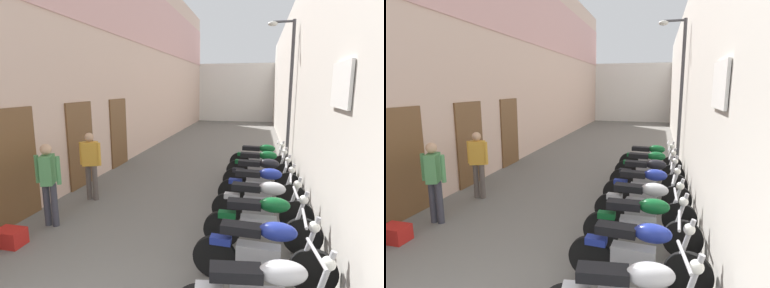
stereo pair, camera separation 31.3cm
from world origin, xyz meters
TOP-DOWN VIEW (x-y plane):
  - ground_plane at (0.00, 8.97)m, footprint 37.94×37.94m
  - building_left at (-2.97, 10.91)m, footprint 0.45×21.94m
  - building_right at (2.98, 10.96)m, footprint 0.45×21.94m
  - building_far_end at (0.00, 22.94)m, footprint 8.56×2.00m
  - motorcycle_second at (1.84, 2.39)m, footprint 1.85×0.58m
  - motorcycle_third at (1.84, 3.27)m, footprint 1.85×0.58m
  - motorcycle_fourth at (1.84, 4.08)m, footprint 1.85×0.58m
  - motorcycle_fifth at (1.84, 5.02)m, footprint 1.85×0.58m
  - motorcycle_sixth at (1.84, 5.91)m, footprint 1.85×0.58m
  - motorcycle_seventh at (1.84, 6.81)m, footprint 1.85×0.58m
  - motorcycle_eighth at (1.84, 7.77)m, footprint 1.85×0.58m
  - pedestrian_mid_alley at (-2.01, 3.34)m, footprint 0.52×0.39m
  - pedestrian_further_down at (-1.98, 4.72)m, footprint 0.52×0.31m
  - plastic_crate at (-2.20, 2.55)m, footprint 0.44×0.32m
  - street_lamp at (2.54, 8.27)m, footprint 0.79×0.18m

SIDE VIEW (x-z plane):
  - ground_plane at x=0.00m, z-range 0.00..0.00m
  - plastic_crate at x=-2.20m, z-range 0.00..0.28m
  - motorcycle_second at x=1.84m, z-range -0.02..1.02m
  - motorcycle_third at x=1.84m, z-range -0.02..1.02m
  - motorcycle_fourth at x=1.84m, z-range -0.02..1.02m
  - motorcycle_fifth at x=1.84m, z-range -0.02..1.02m
  - motorcycle_sixth at x=1.84m, z-range -0.02..1.02m
  - motorcycle_seventh at x=1.84m, z-range -0.02..1.02m
  - motorcycle_eighth at x=1.84m, z-range -0.02..1.02m
  - pedestrian_mid_alley at x=-2.01m, z-range 0.13..1.70m
  - pedestrian_further_down at x=-1.98m, z-range 0.13..1.70m
  - building_far_end at x=0.00m, z-range 0.00..4.32m
  - street_lamp at x=2.54m, z-range 0.39..4.88m
  - building_right at x=2.98m, z-range 0.00..5.43m
  - building_left at x=-2.97m, z-range 0.03..7.52m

